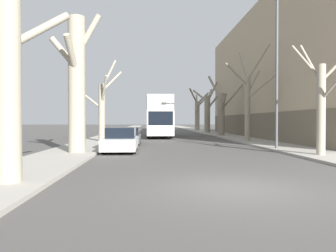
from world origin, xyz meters
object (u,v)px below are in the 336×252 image
at_px(street_tree_left_0, 5,58).
at_px(street_tree_right_1, 248,100).
at_px(parked_car_0, 121,140).
at_px(lamp_post, 275,65).
at_px(street_tree_left_1, 77,82).
at_px(street_tree_right_2, 222,111).
at_px(street_tree_right_0, 322,101).
at_px(street_tree_right_4, 197,112).
at_px(double_decker_bus, 159,115).
at_px(street_tree_left_2, 102,108).
at_px(parked_car_1, 128,136).
at_px(street_tree_right_3, 207,110).

xyz_separation_m(street_tree_left_0, street_tree_right_1, (12.19, 17.87, 0.05)).
distance_m(parked_car_0, lamp_post, 10.30).
bearing_deg(street_tree_right_1, street_tree_left_1, -142.02).
bearing_deg(street_tree_right_2, street_tree_right_1, -89.96).
xyz_separation_m(street_tree_right_0, street_tree_right_4, (0.05, 41.59, 0.51)).
height_order(street_tree_right_0, parked_car_0, street_tree_right_0).
distance_m(street_tree_left_1, lamp_post, 11.68).
bearing_deg(double_decker_bus, street_tree_right_0, -70.02).
distance_m(street_tree_right_1, double_decker_bus, 11.51).
bearing_deg(lamp_post, street_tree_left_2, 146.13).
xyz_separation_m(parked_car_0, parked_car_1, (-0.00, 5.69, -0.04)).
relative_size(street_tree_right_2, street_tree_right_4, 0.96).
distance_m(street_tree_left_1, parked_car_1, 8.23).
xyz_separation_m(street_tree_right_1, street_tree_right_4, (0.20, 30.21, -0.27)).
bearing_deg(street_tree_right_0, double_decker_bus, 109.98).
bearing_deg(street_tree_right_4, street_tree_right_1, -90.37).
xyz_separation_m(parked_car_0, lamp_post, (9.26, 0.35, 4.49)).
bearing_deg(street_tree_right_2, street_tree_right_0, -89.61).
distance_m(street_tree_left_0, lamp_post, 15.56).
height_order(street_tree_left_2, street_tree_right_1, street_tree_right_1).
bearing_deg(lamp_post, street_tree_left_0, -138.14).
distance_m(street_tree_right_3, parked_car_1, 24.52).
relative_size(street_tree_left_0, street_tree_right_1, 0.92).
bearing_deg(street_tree_right_2, street_tree_left_1, -121.77).
height_order(street_tree_right_0, double_decker_bus, street_tree_right_0).
distance_m(street_tree_right_1, lamp_post, 7.75).
height_order(street_tree_right_2, parked_car_1, street_tree_right_2).
height_order(street_tree_left_1, street_tree_right_1, street_tree_right_1).
bearing_deg(street_tree_right_2, street_tree_right_3, 89.20).
height_order(street_tree_right_2, lamp_post, lamp_post).
distance_m(street_tree_left_0, street_tree_right_4, 49.65).
height_order(street_tree_left_1, parked_car_1, street_tree_left_1).
xyz_separation_m(street_tree_right_1, parked_car_1, (-9.93, -2.21, -2.92)).
bearing_deg(street_tree_left_2, street_tree_right_2, 39.36).
distance_m(street_tree_right_0, parked_car_1, 13.79).
relative_size(street_tree_left_1, street_tree_right_3, 0.98).
distance_m(street_tree_right_0, lamp_post, 4.58).
relative_size(street_tree_left_1, double_decker_bus, 0.70).
relative_size(street_tree_left_1, street_tree_left_2, 1.09).
relative_size(street_tree_right_2, parked_car_0, 1.57).
xyz_separation_m(street_tree_right_3, double_decker_bus, (-7.36, -11.10, -0.88)).
relative_size(street_tree_right_4, parked_car_0, 1.63).
distance_m(street_tree_left_1, street_tree_left_2, 9.66).
xyz_separation_m(street_tree_left_2, parked_car_0, (2.20, -8.04, -2.18)).
bearing_deg(parked_car_0, street_tree_right_4, 75.12).
height_order(parked_car_0, parked_car_1, parked_car_0).
bearing_deg(street_tree_right_4, street_tree_left_1, -107.24).
height_order(street_tree_right_4, lamp_post, lamp_post).
xyz_separation_m(double_decker_bus, lamp_post, (6.56, -16.43, 2.71)).
height_order(street_tree_right_0, lamp_post, lamp_post).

